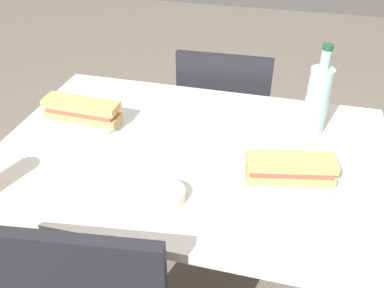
{
  "coord_description": "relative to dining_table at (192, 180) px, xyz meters",
  "views": [
    {
      "loc": [
        0.24,
        -0.95,
        1.49
      ],
      "look_at": [
        0.0,
        0.0,
        0.79
      ],
      "focal_mm": 37.73,
      "sensor_mm": 36.0,
      "label": 1
    }
  ],
  "objects": [
    {
      "name": "chair_far",
      "position": [
        0.0,
        0.59,
        -0.14
      ],
      "size": [
        0.41,
        0.41,
        0.87
      ],
      "color": "black",
      "rests_on": "ground"
    },
    {
      "name": "knife_far",
      "position": [
        -0.39,
        0.12,
        0.14
      ],
      "size": [
        0.18,
        0.05,
        0.01
      ],
      "color": "silver",
      "rests_on": "plate_far"
    },
    {
      "name": "dining_table",
      "position": [
        0.0,
        0.0,
        0.0
      ],
      "size": [
        1.18,
        0.78,
        0.77
      ],
      "color": "beige",
      "rests_on": "ground"
    },
    {
      "name": "plate_near",
      "position": [
        0.29,
        -0.08,
        0.13
      ],
      "size": [
        0.25,
        0.25,
        0.01
      ],
      "primitive_type": "cylinder",
      "color": "white",
      "rests_on": "dining_table"
    },
    {
      "name": "baguette_sandwich_far",
      "position": [
        -0.39,
        0.06,
        0.17
      ],
      "size": [
        0.26,
        0.08,
        0.07
      ],
      "color": "tan",
      "rests_on": "plate_far"
    },
    {
      "name": "baguette_sandwich_near",
      "position": [
        0.29,
        -0.08,
        0.17
      ],
      "size": [
        0.24,
        0.12,
        0.07
      ],
      "color": "tan",
      "rests_on": "plate_near"
    },
    {
      "name": "olive_bowl",
      "position": [
        -0.01,
        -0.22,
        0.14
      ],
      "size": [
        0.09,
        0.09,
        0.03
      ],
      "primitive_type": "cylinder",
      "color": "silver",
      "rests_on": "dining_table"
    },
    {
      "name": "plate_far",
      "position": [
        -0.39,
        0.06,
        0.13
      ],
      "size": [
        0.25,
        0.25,
        0.01
      ],
      "primitive_type": "cylinder",
      "color": "silver",
      "rests_on": "dining_table"
    },
    {
      "name": "water_bottle",
      "position": [
        0.35,
        0.19,
        0.24
      ],
      "size": [
        0.07,
        0.07,
        0.29
      ],
      "color": "#99C6B7",
      "rests_on": "dining_table"
    },
    {
      "name": "knife_near",
      "position": [
        0.27,
        -0.03,
        0.14
      ],
      "size": [
        0.18,
        0.06,
        0.01
      ],
      "color": "silver",
      "rests_on": "plate_near"
    }
  ]
}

